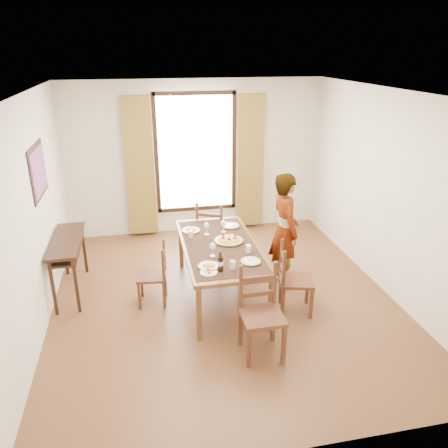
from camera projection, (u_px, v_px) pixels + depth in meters
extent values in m
plane|color=#4D3218|center=(224.00, 298.00, 5.96)|extent=(5.00, 5.00, 0.00)
cube|color=silver|center=(195.00, 158.00, 7.72)|extent=(4.50, 0.10, 2.70)
cube|color=silver|center=(292.00, 318.00, 3.18)|extent=(4.50, 0.10, 2.70)
cube|color=silver|center=(33.00, 218.00, 5.03)|extent=(0.10, 5.00, 2.70)
cube|color=silver|center=(387.00, 194.00, 5.87)|extent=(0.10, 5.00, 2.70)
cube|color=white|center=(224.00, 91.00, 4.93)|extent=(4.50, 5.00, 0.04)
cube|color=white|center=(196.00, 153.00, 7.65)|extent=(1.30, 0.04, 2.00)
cube|color=olive|center=(140.00, 168.00, 7.49)|extent=(0.48, 0.10, 2.40)
cube|color=olive|center=(250.00, 162.00, 7.86)|extent=(0.48, 0.10, 2.40)
cube|color=black|center=(38.00, 171.00, 5.43)|extent=(0.02, 0.86, 0.66)
cube|color=red|center=(39.00, 171.00, 5.43)|extent=(0.01, 0.76, 0.56)
cube|color=black|center=(66.00, 241.00, 5.83)|extent=(0.38, 1.20, 0.04)
cube|color=black|center=(67.00, 249.00, 5.88)|extent=(0.34, 1.10, 0.03)
cube|color=black|center=(53.00, 288.00, 5.46)|extent=(0.04, 0.04, 0.76)
cube|color=black|center=(65.00, 251.00, 6.46)|extent=(0.04, 0.04, 0.76)
cube|color=black|center=(76.00, 286.00, 5.51)|extent=(0.04, 0.04, 0.76)
cube|color=black|center=(84.00, 249.00, 6.51)|extent=(0.04, 0.04, 0.76)
cube|color=brown|center=(220.00, 247.00, 5.78)|extent=(0.98, 1.99, 0.05)
cube|color=black|center=(220.00, 245.00, 5.77)|extent=(0.90, 1.83, 0.01)
cube|color=brown|center=(199.00, 314.00, 4.99)|extent=(0.06, 0.06, 0.70)
cube|color=brown|center=(181.00, 246.00, 6.69)|extent=(0.06, 0.06, 0.70)
cube|color=brown|center=(271.00, 305.00, 5.15)|extent=(0.06, 0.06, 0.70)
cube|color=brown|center=(235.00, 241.00, 6.85)|extent=(0.06, 0.06, 0.70)
cube|color=#542E1C|center=(152.00, 276.00, 5.72)|extent=(0.41, 0.41, 0.04)
cube|color=#542E1C|center=(142.00, 283.00, 5.93)|extent=(0.04, 0.04, 0.40)
cube|color=#542E1C|center=(165.00, 282.00, 5.95)|extent=(0.04, 0.04, 0.40)
cube|color=#542E1C|center=(139.00, 296.00, 5.64)|extent=(0.04, 0.04, 0.40)
cube|color=#542E1C|center=(164.00, 295.00, 5.66)|extent=(0.04, 0.04, 0.40)
cube|color=#542E1C|center=(164.00, 255.00, 5.80)|extent=(0.03, 0.03, 0.44)
cube|color=#542E1C|center=(163.00, 266.00, 5.50)|extent=(0.03, 0.03, 0.44)
cube|color=#542E1C|center=(164.00, 266.00, 5.68)|extent=(0.06, 0.32, 0.04)
cube|color=#542E1C|center=(163.00, 255.00, 5.62)|extent=(0.06, 0.32, 0.04)
cube|color=#542E1C|center=(213.00, 231.00, 6.90)|extent=(0.59, 0.59, 0.04)
cube|color=#542E1C|center=(227.00, 241.00, 7.12)|extent=(0.04, 0.04, 0.48)
cube|color=#542E1C|center=(222.00, 251.00, 6.78)|extent=(0.04, 0.04, 0.48)
cube|color=#542E1C|center=(204.00, 239.00, 7.20)|extent=(0.04, 0.04, 0.48)
cube|color=#542E1C|center=(198.00, 249.00, 6.86)|extent=(0.04, 0.04, 0.48)
cube|color=#542E1C|center=(221.00, 221.00, 6.58)|extent=(0.04, 0.04, 0.53)
cube|color=#542E1C|center=(197.00, 219.00, 6.66)|extent=(0.04, 0.04, 0.53)
cube|color=#542E1C|center=(209.00, 227.00, 6.66)|extent=(0.36, 0.18, 0.05)
cube|color=#542E1C|center=(209.00, 215.00, 6.58)|extent=(0.36, 0.18, 0.05)
cube|color=#542E1C|center=(262.00, 316.00, 4.71)|extent=(0.45, 0.45, 0.04)
cube|color=#542E1C|center=(249.00, 348.00, 4.59)|extent=(0.04, 0.04, 0.48)
cube|color=#542E1C|center=(240.00, 327.00, 4.94)|extent=(0.04, 0.04, 0.48)
cube|color=#542E1C|center=(284.00, 344.00, 4.66)|extent=(0.04, 0.04, 0.48)
cube|color=#542E1C|center=(273.00, 323.00, 5.01)|extent=(0.04, 0.04, 0.48)
cube|color=#542E1C|center=(241.00, 287.00, 4.76)|extent=(0.04, 0.04, 0.54)
cube|color=#542E1C|center=(275.00, 284.00, 4.83)|extent=(0.04, 0.04, 0.54)
cube|color=#542E1C|center=(258.00, 294.00, 4.83)|extent=(0.39, 0.03, 0.05)
cube|color=#542E1C|center=(258.00, 278.00, 4.76)|extent=(0.39, 0.03, 0.05)
cube|color=#542E1C|center=(296.00, 280.00, 5.52)|extent=(0.50, 0.50, 0.04)
cube|color=#542E1C|center=(311.00, 303.00, 5.43)|extent=(0.04, 0.04, 0.44)
cube|color=#542E1C|center=(283.00, 303.00, 5.44)|extent=(0.04, 0.04, 0.44)
cube|color=#542E1C|center=(307.00, 289.00, 5.76)|extent=(0.04, 0.04, 0.44)
cube|color=#542E1C|center=(280.00, 288.00, 5.77)|extent=(0.04, 0.04, 0.44)
cube|color=#542E1C|center=(284.00, 270.00, 5.27)|extent=(0.04, 0.04, 0.49)
cube|color=#542E1C|center=(281.00, 257.00, 5.59)|extent=(0.04, 0.04, 0.49)
cube|color=#542E1C|center=(282.00, 270.00, 5.47)|extent=(0.11, 0.35, 0.05)
cube|color=#542E1C|center=(283.00, 257.00, 5.40)|extent=(0.11, 0.35, 0.05)
imported|color=gray|center=(285.00, 230.00, 6.05)|extent=(0.64, 0.45, 1.64)
cylinder|color=silver|center=(248.00, 249.00, 5.53)|extent=(0.07, 0.07, 0.10)
cylinder|color=silver|center=(191.00, 234.00, 5.97)|extent=(0.07, 0.07, 0.10)
cylinder|color=silver|center=(233.00, 265.00, 5.13)|extent=(0.07, 0.07, 0.10)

